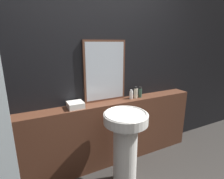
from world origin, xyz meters
TOP-DOWN VIEW (x-y plane):
  - wall_back at (0.00, 1.56)m, footprint 8.00×0.06m
  - vanity_counter at (0.00, 1.42)m, footprint 2.80×0.23m
  - pedestal_sink at (0.07, 0.97)m, footprint 0.49×0.49m
  - mirror at (0.07, 1.51)m, footprint 0.57×0.03m
  - towel_stack at (-0.36, 1.42)m, footprint 0.18×0.18m
  - shampoo_bottle at (0.42, 1.42)m, footprint 0.05×0.05m
  - conditioner_bottle at (0.49, 1.42)m, footprint 0.05×0.05m
  - lotion_bottle at (0.57, 1.42)m, footprint 0.05×0.05m

SIDE VIEW (x-z plane):
  - vanity_counter at x=0.00m, z-range 0.00..0.89m
  - pedestal_sink at x=0.07m, z-range 0.10..1.01m
  - towel_stack at x=-0.36m, z-range 0.89..0.97m
  - shampoo_bottle at x=0.42m, z-range 0.89..1.02m
  - lotion_bottle at x=0.57m, z-range 0.89..1.04m
  - conditioner_bottle at x=0.49m, z-range 0.89..1.05m
  - wall_back at x=0.00m, z-range 0.00..2.50m
  - mirror at x=0.07m, z-range 0.89..1.68m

